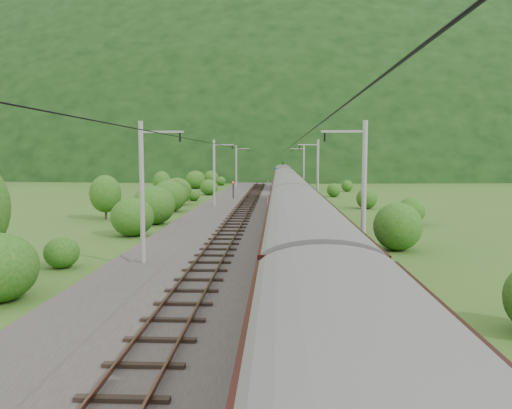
{
  "coord_description": "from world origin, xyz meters",
  "views": [
    {
      "loc": [
        1.43,
        -27.67,
        6.36
      ],
      "look_at": [
        -0.24,
        10.9,
        2.6
      ],
      "focal_mm": 35.0,
      "sensor_mm": 36.0,
      "label": 1
    }
  ],
  "objects": [
    {
      "name": "overhead_wires",
      "position": [
        0.0,
        10.0,
        7.1
      ],
      "size": [
        4.83,
        198.0,
        0.03
      ],
      "color": "black",
      "rests_on": "ground"
    },
    {
      "name": "track_left",
      "position": [
        -2.4,
        10.0,
        0.37
      ],
      "size": [
        2.4,
        220.0,
        0.27
      ],
      "color": "#553124",
      "rests_on": "railbed"
    },
    {
      "name": "railbed",
      "position": [
        0.0,
        10.0,
        0.15
      ],
      "size": [
        14.0,
        220.0,
        0.3
      ],
      "primitive_type": "cube",
      "color": "#38332D",
      "rests_on": "ground"
    },
    {
      "name": "ground",
      "position": [
        0.0,
        0.0,
        0.0
      ],
      "size": [
        600.0,
        600.0,
        0.0
      ],
      "primitive_type": "plane",
      "color": "#2D5119",
      "rests_on": "ground"
    },
    {
      "name": "mountain_ridge",
      "position": [
        -120.0,
        300.0,
        0.0
      ],
      "size": [
        336.0,
        280.0,
        132.0
      ],
      "primitive_type": "ellipsoid",
      "color": "black",
      "rests_on": "ground"
    },
    {
      "name": "vegetation_left",
      "position": [
        -12.51,
        7.47,
        2.06
      ],
      "size": [
        10.1,
        151.93,
        6.56
      ],
      "color": "#194412",
      "rests_on": "ground"
    },
    {
      "name": "track_right",
      "position": [
        2.4,
        10.0,
        0.37
      ],
      "size": [
        2.4,
        220.0,
        0.27
      ],
      "color": "#553124",
      "rests_on": "railbed"
    },
    {
      "name": "hazard_post_far",
      "position": [
        0.26,
        32.63,
        1.04
      ],
      "size": [
        0.16,
        0.16,
        1.48
      ],
      "primitive_type": "cylinder",
      "color": "red",
      "rests_on": "railbed"
    },
    {
      "name": "catenary_left",
      "position": [
        -6.12,
        32.0,
        4.5
      ],
      "size": [
        2.54,
        192.28,
        8.0
      ],
      "color": "gray",
      "rests_on": "railbed"
    },
    {
      "name": "train",
      "position": [
        2.4,
        14.79,
        3.41
      ],
      "size": [
        2.87,
        114.04,
        4.98
      ],
      "color": "black",
      "rests_on": "ground"
    },
    {
      "name": "catenary_right",
      "position": [
        6.12,
        32.0,
        4.5
      ],
      "size": [
        2.54,
        192.28,
        8.0
      ],
      "color": "gray",
      "rests_on": "railbed"
    },
    {
      "name": "signal",
      "position": [
        -4.94,
        43.43,
        1.73
      ],
      "size": [
        0.27,
        0.27,
        2.43
      ],
      "color": "black",
      "rests_on": "railbed"
    },
    {
      "name": "vegetation_right",
      "position": [
        11.21,
        0.94,
        1.29
      ],
      "size": [
        7.12,
        102.29,
        3.06
      ],
      "color": "#194412",
      "rests_on": "ground"
    },
    {
      "name": "hazard_post_near",
      "position": [
        -0.38,
        67.03,
        1.05
      ],
      "size": [
        0.16,
        0.16,
        1.5
      ],
      "primitive_type": "cylinder",
      "color": "red",
      "rests_on": "railbed"
    },
    {
      "name": "mountain_main",
      "position": [
        0.0,
        260.0,
        0.0
      ],
      "size": [
        504.0,
        360.0,
        244.0
      ],
      "primitive_type": "ellipsoid",
      "color": "black",
      "rests_on": "ground"
    }
  ]
}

